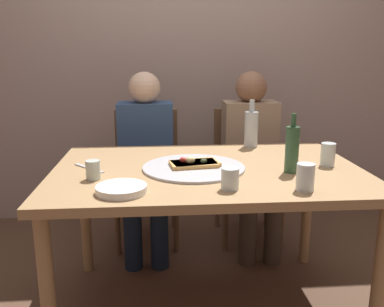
{
  "coord_description": "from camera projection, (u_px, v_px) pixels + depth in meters",
  "views": [
    {
      "loc": [
        -0.23,
        -1.9,
        1.3
      ],
      "look_at": [
        -0.07,
        0.08,
        0.8
      ],
      "focal_mm": 38.69,
      "sensor_mm": 36.0,
      "label": 1
    }
  ],
  "objects": [
    {
      "name": "table_knife",
      "position": [
        89.0,
        168.0,
        1.96
      ],
      "size": [
        0.16,
        0.17,
        0.01
      ],
      "primitive_type": "cube",
      "rotation": [
        0.0,
        0.0,
        5.46
      ],
      "color": "#B7B7BC",
      "rests_on": "dining_table"
    },
    {
      "name": "tumbler_near",
      "position": [
        305.0,
        177.0,
        1.65
      ],
      "size": [
        0.07,
        0.07,
        0.11
      ],
      "primitive_type": "cylinder",
      "color": "silver",
      "rests_on": "dining_table"
    },
    {
      "name": "chair_right",
      "position": [
        247.0,
        165.0,
        2.93
      ],
      "size": [
        0.44,
        0.44,
        0.9
      ],
      "rotation": [
        0.0,
        0.0,
        3.14
      ],
      "color": "brown",
      "rests_on": "ground_plane"
    },
    {
      "name": "pizza_tray",
      "position": [
        194.0,
        168.0,
        1.96
      ],
      "size": [
        0.49,
        0.49,
        0.01
      ],
      "primitive_type": "cylinder",
      "color": "#ADADB2",
      "rests_on": "dining_table"
    },
    {
      "name": "guest_in_beanie",
      "position": [
        252.0,
        152.0,
        2.76
      ],
      "size": [
        0.36,
        0.56,
        1.17
      ],
      "rotation": [
        0.0,
        0.0,
        3.14
      ],
      "color": "#937A60",
      "rests_on": "ground_plane"
    },
    {
      "name": "dining_table",
      "position": [
        207.0,
        183.0,
        2.0
      ],
      "size": [
        1.47,
        0.98,
        0.75
      ],
      "color": "#99754C",
      "rests_on": "ground_plane"
    },
    {
      "name": "wine_glass",
      "position": [
        328.0,
        154.0,
        2.0
      ],
      "size": [
        0.07,
        0.07,
        0.11
      ],
      "primitive_type": "cylinder",
      "color": "silver",
      "rests_on": "dining_table"
    },
    {
      "name": "guest_in_sweater",
      "position": [
        146.0,
        154.0,
        2.7
      ],
      "size": [
        0.36,
        0.56,
        1.17
      ],
      "rotation": [
        0.0,
        0.0,
        3.14
      ],
      "color": "navy",
      "rests_on": "ground_plane"
    },
    {
      "name": "tumbler_far",
      "position": [
        230.0,
        179.0,
        1.66
      ],
      "size": [
        0.07,
        0.07,
        0.09
      ],
      "primitive_type": "cylinder",
      "color": "silver",
      "rests_on": "dining_table"
    },
    {
      "name": "short_glass",
      "position": [
        93.0,
        170.0,
        1.79
      ],
      "size": [
        0.06,
        0.06,
        0.08
      ],
      "primitive_type": "cylinder",
      "color": "#B7C6BC",
      "rests_on": "dining_table"
    },
    {
      "name": "chair_left",
      "position": [
        147.0,
        167.0,
        2.88
      ],
      "size": [
        0.44,
        0.44,
        0.9
      ],
      "rotation": [
        0.0,
        0.0,
        3.14
      ],
      "color": "brown",
      "rests_on": "ground_plane"
    },
    {
      "name": "ground_plane",
      "position": [
        206.0,
        306.0,
        2.17
      ],
      "size": [
        8.0,
        8.0,
        0.0
      ],
      "primitive_type": "plane",
      "color": "#513828"
    },
    {
      "name": "wine_bottle",
      "position": [
        251.0,
        128.0,
        2.39
      ],
      "size": [
        0.08,
        0.08,
        0.27
      ],
      "color": "#B2BCC1",
      "rests_on": "dining_table"
    },
    {
      "name": "beer_bottle",
      "position": [
        292.0,
        149.0,
        1.88
      ],
      "size": [
        0.06,
        0.06,
        0.27
      ],
      "color": "#2D5133",
      "rests_on": "dining_table"
    },
    {
      "name": "back_wall",
      "position": [
        188.0,
        51.0,
        3.15
      ],
      "size": [
        6.0,
        0.1,
        2.6
      ],
      "primitive_type": "cube",
      "color": "gray",
      "rests_on": "ground_plane"
    },
    {
      "name": "pizza_slice_extra",
      "position": [
        195.0,
        163.0,
        1.97
      ],
      "size": [
        0.24,
        0.18,
        0.05
      ],
      "color": "tan",
      "rests_on": "pizza_tray"
    },
    {
      "name": "plate_stack",
      "position": [
        121.0,
        189.0,
        1.63
      ],
      "size": [
        0.2,
        0.2,
        0.03
      ],
      "primitive_type": "cylinder",
      "color": "white",
      "rests_on": "dining_table"
    },
    {
      "name": "pizza_slice_last",
      "position": [
        193.0,
        164.0,
        1.97
      ],
      "size": [
        0.23,
        0.16,
        0.05
      ],
      "color": "tan",
      "rests_on": "pizza_tray"
    }
  ]
}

